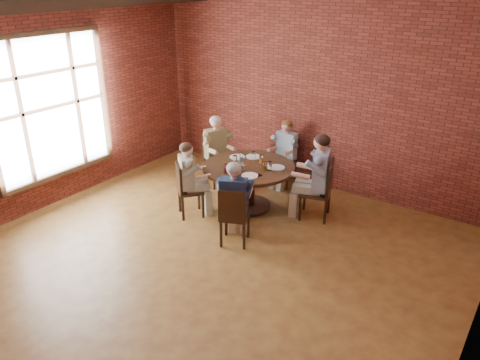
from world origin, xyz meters
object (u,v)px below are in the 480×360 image
Objects in this scene: diner_b at (285,154)px; diner_e at (235,203)px; chair_a at (322,188)px; diner_c at (217,151)px; dining_table at (249,178)px; chair_b at (287,159)px; diner_a at (316,177)px; smartphone at (257,176)px; chair_c at (216,158)px; chair_e at (234,214)px; chair_d at (186,188)px; diner_d at (190,180)px.

diner_e is at bearing -77.33° from diner_b.
diner_c reaches higher than chair_a.
chair_b reaches higher than dining_table.
diner_b is (0.03, 1.14, 0.08)m from dining_table.
chair_a is 0.70× the size of diner_a.
chair_a is 0.77× the size of diner_e.
diner_a reaches higher than chair_b.
diner_c is at bearing -110.57° from diner_a.
chair_a is 1.05m from smartphone.
chair_a is 1.06× the size of chair_c.
diner_c is 2.15m from chair_e.
chair_c is at bearing -33.78° from chair_d.
chair_c is 0.74× the size of diner_d.
diner_a is at bearing -36.84° from diner_b.
diner_b is 0.97× the size of diner_e.
diner_e is at bearing -155.97° from diner_d.
dining_table is at bearing -90.00° from chair_c.
diner_a is at bearing -68.87° from diner_c.
dining_table is at bearing -90.00° from chair_a.
diner_a reaches higher than chair_e.
diner_e reaches higher than dining_table.
dining_table is at bearing -90.00° from diner_d.
smartphone is (1.40, -0.76, 0.25)m from chair_c.
chair_e reaches higher than chair_d.
chair_d is 0.71× the size of diner_d.
chair_e is (1.48, -1.56, -0.16)m from diner_c.
chair_b is 0.15m from diner_b.
diner_a is at bearing -90.00° from chair_a.
dining_table is 1.16× the size of diner_c.
diner_d is at bearing -138.21° from diner_c.
chair_a is at bearing -35.99° from chair_b.
chair_e is at bearing -65.97° from dining_table.
chair_d is (0.33, -1.26, -0.16)m from diner_c.
diner_d is (-0.64, -1.96, 0.14)m from chair_b.
diner_b is at bearing -34.23° from chair_c.
chair_e is 6.07× the size of smartphone.
dining_table is 1.08× the size of diner_a.
diner_a is at bearing -39.22° from chair_b.
diner_e reaches higher than chair_c.
diner_c is at bearing -109.68° from chair_a.
diner_c is at bearing -90.00° from chair_c.
smartphone is at bearing -76.64° from chair_b.
diner_a is (1.06, 0.33, 0.17)m from dining_table.
chair_a is 1.37m from diner_b.
diner_b is (-1.03, 0.81, -0.08)m from diner_a.
diner_c is 1.26m from diner_d.
diner_c is (-1.01, -0.76, 0.17)m from chair_b.
chair_b is 0.68× the size of diner_c.
dining_table is 1.23× the size of diner_b.
chair_e is at bearing -76.91° from diner_b.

